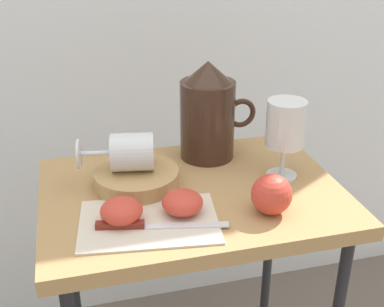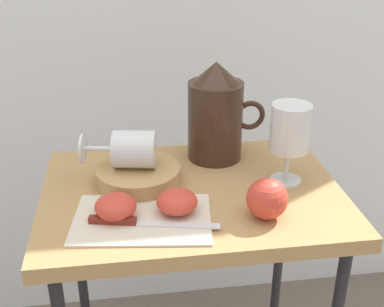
{
  "view_description": "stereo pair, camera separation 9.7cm",
  "coord_description": "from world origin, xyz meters",
  "px_view_note": "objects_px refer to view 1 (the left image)",
  "views": [
    {
      "loc": [
        -0.22,
        -0.84,
        1.24
      ],
      "look_at": [
        0.0,
        0.0,
        0.82
      ],
      "focal_mm": 46.84,
      "sensor_mm": 36.0,
      "label": 1
    },
    {
      "loc": [
        -0.12,
        -0.86,
        1.24
      ],
      "look_at": [
        0.0,
        0.0,
        0.82
      ],
      "focal_mm": 46.84,
      "sensor_mm": 36.0,
      "label": 2
    }
  ],
  "objects_px": {
    "table": "(192,223)",
    "apple_half_right": "(182,202)",
    "basket_tray": "(137,178)",
    "wine_glass_tipped_near": "(130,152)",
    "pitcher": "(208,119)",
    "knife": "(142,225)",
    "wine_glass_upright": "(285,128)",
    "apple_whole": "(271,194)",
    "apple_half_left": "(121,211)"
  },
  "relations": [
    {
      "from": "knife",
      "to": "basket_tray",
      "type": "bearing_deg",
      "value": 84.7
    },
    {
      "from": "wine_glass_upright",
      "to": "apple_half_left",
      "type": "height_order",
      "value": "wine_glass_upright"
    },
    {
      "from": "table",
      "to": "wine_glass_upright",
      "type": "xyz_separation_m",
      "value": [
        0.2,
        0.01,
        0.19
      ]
    },
    {
      "from": "pitcher",
      "to": "apple_half_left",
      "type": "xyz_separation_m",
      "value": [
        -0.22,
        -0.23,
        -0.07
      ]
    },
    {
      "from": "table",
      "to": "wine_glass_tipped_near",
      "type": "xyz_separation_m",
      "value": [
        -0.11,
        0.05,
        0.15
      ]
    },
    {
      "from": "basket_tray",
      "to": "knife",
      "type": "xyz_separation_m",
      "value": [
        -0.01,
        -0.16,
        -0.01
      ]
    },
    {
      "from": "basket_tray",
      "to": "pitcher",
      "type": "relative_size",
      "value": 0.78
    },
    {
      "from": "table",
      "to": "wine_glass_tipped_near",
      "type": "relative_size",
      "value": 4.68
    },
    {
      "from": "pitcher",
      "to": "apple_whole",
      "type": "bearing_deg",
      "value": -79.78
    },
    {
      "from": "pitcher",
      "to": "wine_glass_upright",
      "type": "distance_m",
      "value": 0.18
    },
    {
      "from": "wine_glass_tipped_near",
      "to": "apple_whole",
      "type": "xyz_separation_m",
      "value": [
        0.23,
        -0.17,
        -0.04
      ]
    },
    {
      "from": "apple_half_left",
      "to": "apple_half_right",
      "type": "bearing_deg",
      "value": 0.28
    },
    {
      "from": "table",
      "to": "pitcher",
      "type": "bearing_deg",
      "value": 62.92
    },
    {
      "from": "apple_half_left",
      "to": "knife",
      "type": "relative_size",
      "value": 0.33
    },
    {
      "from": "apple_half_left",
      "to": "apple_half_right",
      "type": "distance_m",
      "value": 0.11
    },
    {
      "from": "pitcher",
      "to": "apple_half_left",
      "type": "height_order",
      "value": "pitcher"
    },
    {
      "from": "pitcher",
      "to": "table",
      "type": "bearing_deg",
      "value": -117.08
    },
    {
      "from": "wine_glass_upright",
      "to": "apple_half_right",
      "type": "bearing_deg",
      "value": -158.88
    },
    {
      "from": "table",
      "to": "apple_half_right",
      "type": "relative_size",
      "value": 9.76
    },
    {
      "from": "apple_half_right",
      "to": "knife",
      "type": "relative_size",
      "value": 0.33
    },
    {
      "from": "table",
      "to": "basket_tray",
      "type": "relative_size",
      "value": 4.32
    },
    {
      "from": "wine_glass_tipped_near",
      "to": "knife",
      "type": "xyz_separation_m",
      "value": [
        -0.01,
        -0.16,
        -0.06
      ]
    },
    {
      "from": "table",
      "to": "pitcher",
      "type": "height_order",
      "value": "pitcher"
    },
    {
      "from": "wine_glass_tipped_near",
      "to": "wine_glass_upright",
      "type": "bearing_deg",
      "value": -7.87
    },
    {
      "from": "wine_glass_upright",
      "to": "apple_half_right",
      "type": "xyz_separation_m",
      "value": [
        -0.24,
        -0.09,
        -0.09
      ]
    },
    {
      "from": "knife",
      "to": "wine_glass_tipped_near",
      "type": "bearing_deg",
      "value": 88.14
    },
    {
      "from": "wine_glass_upright",
      "to": "apple_whole",
      "type": "distance_m",
      "value": 0.16
    },
    {
      "from": "basket_tray",
      "to": "wine_glass_upright",
      "type": "bearing_deg",
      "value": -6.69
    },
    {
      "from": "table",
      "to": "apple_half_left",
      "type": "xyz_separation_m",
      "value": [
        -0.15,
        -0.08,
        0.11
      ]
    },
    {
      "from": "basket_tray",
      "to": "wine_glass_tipped_near",
      "type": "bearing_deg",
      "value": 140.69
    },
    {
      "from": "wine_glass_tipped_near",
      "to": "knife",
      "type": "distance_m",
      "value": 0.18
    },
    {
      "from": "apple_half_left",
      "to": "apple_half_right",
      "type": "xyz_separation_m",
      "value": [
        0.11,
        0.0,
        0.0
      ]
    },
    {
      "from": "basket_tray",
      "to": "knife",
      "type": "relative_size",
      "value": 0.74
    },
    {
      "from": "table",
      "to": "wine_glass_tipped_near",
      "type": "distance_m",
      "value": 0.2
    },
    {
      "from": "table",
      "to": "wine_glass_tipped_near",
      "type": "height_order",
      "value": "wine_glass_tipped_near"
    },
    {
      "from": "table",
      "to": "basket_tray",
      "type": "xyz_separation_m",
      "value": [
        -0.1,
        0.04,
        0.1
      ]
    },
    {
      "from": "table",
      "to": "apple_half_right",
      "type": "height_order",
      "value": "apple_half_right"
    },
    {
      "from": "wine_glass_tipped_near",
      "to": "table",
      "type": "bearing_deg",
      "value": -23.84
    },
    {
      "from": "wine_glass_tipped_near",
      "to": "knife",
      "type": "relative_size",
      "value": 0.68
    },
    {
      "from": "table",
      "to": "apple_whole",
      "type": "height_order",
      "value": "apple_whole"
    },
    {
      "from": "wine_glass_upright",
      "to": "apple_whole",
      "type": "xyz_separation_m",
      "value": [
        -0.08,
        -0.12,
        -0.07
      ]
    },
    {
      "from": "basket_tray",
      "to": "apple_half_right",
      "type": "bearing_deg",
      "value": -62.78
    },
    {
      "from": "pitcher",
      "to": "apple_whole",
      "type": "distance_m",
      "value": 0.27
    },
    {
      "from": "wine_glass_upright",
      "to": "apple_whole",
      "type": "bearing_deg",
      "value": -121.55
    },
    {
      "from": "wine_glass_upright",
      "to": "apple_half_right",
      "type": "relative_size",
      "value": 2.21
    },
    {
      "from": "apple_half_right",
      "to": "wine_glass_tipped_near",
      "type": "bearing_deg",
      "value": 118.99
    },
    {
      "from": "knife",
      "to": "pitcher",
      "type": "bearing_deg",
      "value": 53.16
    },
    {
      "from": "basket_tray",
      "to": "wine_glass_tipped_near",
      "type": "relative_size",
      "value": 1.08
    },
    {
      "from": "wine_glass_upright",
      "to": "wine_glass_tipped_near",
      "type": "bearing_deg",
      "value": 172.13
    },
    {
      "from": "apple_half_left",
      "to": "apple_whole",
      "type": "bearing_deg",
      "value": -7.03
    }
  ]
}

